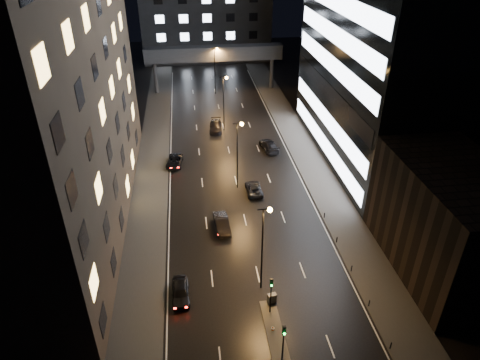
% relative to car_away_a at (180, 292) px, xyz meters
% --- Properties ---
extents(ground, '(160.00, 160.00, 0.00)m').
position_rel_car_away_a_xyz_m(ground, '(8.35, 32.28, -0.75)').
color(ground, black).
rests_on(ground, ground).
extents(sidewalk_left, '(5.00, 110.00, 0.15)m').
position_rel_car_away_a_xyz_m(sidewalk_left, '(-4.15, 27.28, -0.67)').
color(sidewalk_left, '#383533').
rests_on(sidewalk_left, ground).
extents(sidewalk_right, '(5.00, 110.00, 0.15)m').
position_rel_car_away_a_xyz_m(sidewalk_right, '(20.85, 27.28, -0.67)').
color(sidewalk_right, '#383533').
rests_on(sidewalk_right, ground).
extents(building_left, '(15.00, 48.00, 40.00)m').
position_rel_car_away_a_xyz_m(building_left, '(-14.15, 16.28, 19.25)').
color(building_left, '#2D2319').
rests_on(building_left, ground).
extents(building_right_low, '(10.00, 18.00, 12.00)m').
position_rel_car_away_a_xyz_m(building_right_low, '(28.35, 1.28, 5.25)').
color(building_right_low, black).
rests_on(building_right_low, ground).
extents(building_right_glass, '(20.00, 36.00, 45.00)m').
position_rel_car_away_a_xyz_m(building_right_glass, '(33.35, 28.28, 21.75)').
color(building_right_glass, black).
rests_on(building_right_glass, ground).
extents(building_far, '(34.00, 14.00, 25.00)m').
position_rel_car_away_a_xyz_m(building_far, '(8.35, 90.28, 11.75)').
color(building_far, '#333335').
rests_on(building_far, ground).
extents(skybridge, '(30.00, 3.00, 10.00)m').
position_rel_car_away_a_xyz_m(skybridge, '(8.35, 62.28, 7.59)').
color(skybridge, '#333335').
rests_on(skybridge, ground).
extents(median_island, '(1.60, 8.00, 0.15)m').
position_rel_car_away_a_xyz_m(median_island, '(8.65, -5.72, -0.67)').
color(median_island, '#383533').
rests_on(median_island, ground).
extents(traffic_signal_near, '(0.28, 0.34, 4.40)m').
position_rel_car_away_a_xyz_m(traffic_signal_near, '(8.65, -3.22, 2.35)').
color(traffic_signal_near, black).
rests_on(traffic_signal_near, median_island).
extents(traffic_signal_far, '(0.28, 0.34, 4.40)m').
position_rel_car_away_a_xyz_m(traffic_signal_far, '(8.65, -8.72, 2.35)').
color(traffic_signal_far, black).
rests_on(traffic_signal_far, median_island).
extents(bollard_row, '(0.12, 25.12, 0.90)m').
position_rel_car_away_a_xyz_m(bollard_row, '(18.55, -1.22, -0.30)').
color(bollard_row, black).
rests_on(bollard_row, ground).
extents(streetlight_near, '(1.45, 0.50, 10.15)m').
position_rel_car_away_a_xyz_m(streetlight_near, '(8.51, 0.28, 5.75)').
color(streetlight_near, black).
rests_on(streetlight_near, ground).
extents(streetlight_mid_a, '(1.45, 0.50, 10.15)m').
position_rel_car_away_a_xyz_m(streetlight_mid_a, '(8.51, 20.28, 5.75)').
color(streetlight_mid_a, black).
rests_on(streetlight_mid_a, ground).
extents(streetlight_mid_b, '(1.45, 0.50, 10.15)m').
position_rel_car_away_a_xyz_m(streetlight_mid_b, '(8.51, 40.28, 5.75)').
color(streetlight_mid_b, black).
rests_on(streetlight_mid_b, ground).
extents(streetlight_far, '(1.45, 0.50, 10.15)m').
position_rel_car_away_a_xyz_m(streetlight_far, '(8.51, 60.28, 5.75)').
color(streetlight_far, black).
rests_on(streetlight_far, ground).
extents(car_away_a, '(1.90, 4.43, 1.49)m').
position_rel_car_away_a_xyz_m(car_away_a, '(0.00, 0.00, 0.00)').
color(car_away_a, black).
rests_on(car_away_a, ground).
extents(car_away_b, '(2.00, 4.78, 1.54)m').
position_rel_car_away_a_xyz_m(car_away_b, '(5.23, 10.89, 0.02)').
color(car_away_b, black).
rests_on(car_away_b, ground).
extents(car_away_c, '(2.88, 5.14, 1.36)m').
position_rel_car_away_a_xyz_m(car_away_c, '(-0.65, 28.12, -0.07)').
color(car_away_c, black).
rests_on(car_away_c, ground).
extents(car_away_d, '(2.65, 5.60, 1.58)m').
position_rel_car_away_a_xyz_m(car_away_d, '(6.85, 40.48, 0.04)').
color(car_away_d, black).
rests_on(car_away_d, ground).
extents(car_toward_a, '(2.14, 4.60, 1.27)m').
position_rel_car_away_a_xyz_m(car_toward_a, '(10.49, 18.68, -0.11)').
color(car_toward_a, black).
rests_on(car_toward_a, ground).
extents(car_toward_b, '(2.94, 5.75, 1.60)m').
position_rel_car_away_a_xyz_m(car_toward_b, '(15.07, 31.51, 0.05)').
color(car_toward_b, black).
rests_on(car_toward_b, ground).
extents(utility_cabinet, '(0.97, 0.67, 1.10)m').
position_rel_car_away_a_xyz_m(utility_cabinet, '(9.05, -2.02, -0.05)').
color(utility_cabinet, '#444447').
rests_on(utility_cabinet, median_island).
extents(cone_a, '(0.42, 0.42, 0.54)m').
position_rel_car_away_a_xyz_m(cone_a, '(8.51, -5.33, -0.47)').
color(cone_a, '#D5500B').
rests_on(cone_a, ground).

